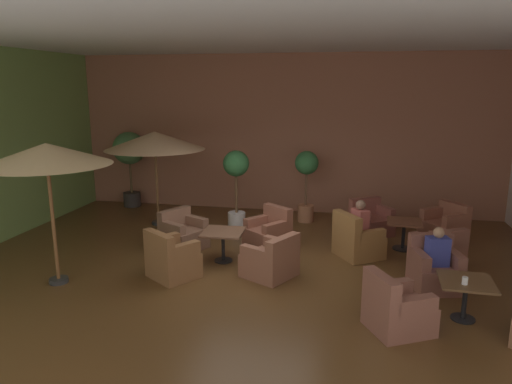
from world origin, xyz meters
The scene contains 24 objects.
ground_plane centered at (0.00, 0.00, -0.01)m, with size 11.35×8.45×0.02m, color brown.
wall_back_brick centered at (0.00, 4.18, 2.07)m, with size 11.35×0.08×4.14m, color #9C6149.
ceiling_slab centered at (0.00, 0.00, 4.17)m, with size 11.35×8.45×0.06m, color silver.
cafe_table_front_left centered at (3.46, -1.46, 0.49)m, with size 0.77×0.77×0.60m.
armchair_front_left_east centered at (3.21, -0.37, 0.32)m, with size 0.88×0.90×0.87m.
armchair_front_left_south centered at (2.47, -1.99, 0.31)m, with size 1.03×1.00×0.85m.
cafe_table_front_right centered at (-0.58, 0.12, 0.49)m, with size 0.79×0.79×0.60m.
armchair_front_right_north centered at (0.45, -0.45, 0.30)m, with size 1.07×1.07×0.79m.
armchair_front_right_east centered at (0.14, 1.04, 0.32)m, with size 1.05×1.06×0.86m.
armchair_front_right_south centered at (-1.61, 0.68, 0.30)m, with size 1.04×1.05×0.80m.
armchair_front_right_west centered at (-1.26, -0.84, 0.33)m, with size 1.04×1.03×0.87m.
cafe_table_mid_center centered at (2.89, 1.52, 0.45)m, with size 0.73×0.73×0.60m.
armchair_mid_center_north centered at (2.26, 2.46, 0.30)m, with size 1.07×1.06×0.79m.
armchair_mid_center_east centered at (1.94, 0.89, 0.32)m, with size 1.08×1.09×0.90m.
armchair_mid_center_south centered at (3.41, 0.52, 0.31)m, with size 1.02×0.99×0.82m.
armchair_mid_center_west centered at (3.81, 2.18, 0.33)m, with size 1.06×1.07×0.85m.
patio_umbrella_tall_red centered at (-2.80, 2.21, 2.05)m, with size 2.37×2.37×2.27m.
patio_umbrella_center_beige centered at (-3.10, -1.45, 2.22)m, with size 2.09×2.09×2.42m.
potted_tree_left_corner centered at (-4.25, 3.76, 1.48)m, with size 0.89×0.89×2.09m.
potted_tree_mid_left centered at (0.70, 3.19, 1.15)m, with size 0.58×0.58×1.77m.
potted_tree_mid_right centered at (-0.84, 2.26, 1.24)m, with size 0.61×0.61×1.87m.
patron_blue_shirt centered at (1.98, 0.92, 0.76)m, with size 0.37×0.40×0.70m.
patron_by_window centered at (3.22, -0.41, 0.70)m, with size 0.40×0.31×0.65m.
iced_drink_cup centered at (3.40, -1.60, 0.66)m, with size 0.08×0.08×0.11m, color white.
Camera 1 is at (1.76, -8.25, 3.32)m, focal length 33.24 mm.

